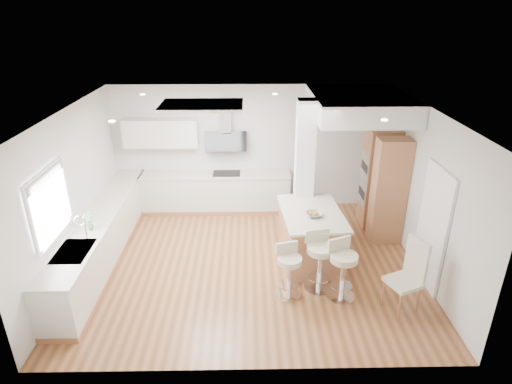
{
  "coord_description": "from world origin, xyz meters",
  "views": [
    {
      "loc": [
        -0.01,
        -6.65,
        4.36
      ],
      "look_at": [
        0.12,
        0.4,
        1.24
      ],
      "focal_mm": 30.0,
      "sensor_mm": 36.0,
      "label": 1
    }
  ],
  "objects_px": {
    "peninsula": "(311,235)",
    "bar_stool_a": "(289,268)",
    "dining_chair": "(410,272)",
    "bar_stool_b": "(319,258)",
    "bar_stool_c": "(342,267)"
  },
  "relations": [
    {
      "from": "peninsula",
      "to": "bar_stool_a",
      "type": "relative_size",
      "value": 1.8
    },
    {
      "from": "dining_chair",
      "to": "bar_stool_b",
      "type": "bearing_deg",
      "value": 135.95
    },
    {
      "from": "bar_stool_b",
      "to": "bar_stool_c",
      "type": "height_order",
      "value": "bar_stool_b"
    },
    {
      "from": "bar_stool_a",
      "to": "dining_chair",
      "type": "xyz_separation_m",
      "value": [
        1.81,
        -0.31,
        0.11
      ]
    },
    {
      "from": "bar_stool_a",
      "to": "bar_stool_b",
      "type": "xyz_separation_m",
      "value": [
        0.51,
        0.18,
        0.07
      ]
    },
    {
      "from": "bar_stool_b",
      "to": "dining_chair",
      "type": "distance_m",
      "value": 1.38
    },
    {
      "from": "bar_stool_a",
      "to": "bar_stool_b",
      "type": "distance_m",
      "value": 0.54
    },
    {
      "from": "dining_chair",
      "to": "peninsula",
      "type": "bearing_deg",
      "value": 109.73
    },
    {
      "from": "bar_stool_a",
      "to": "bar_stool_b",
      "type": "height_order",
      "value": "bar_stool_b"
    },
    {
      "from": "bar_stool_c",
      "to": "dining_chair",
      "type": "height_order",
      "value": "dining_chair"
    },
    {
      "from": "bar_stool_b",
      "to": "bar_stool_c",
      "type": "distance_m",
      "value": 0.4
    },
    {
      "from": "bar_stool_c",
      "to": "dining_chair",
      "type": "relative_size",
      "value": 0.86
    },
    {
      "from": "bar_stool_c",
      "to": "bar_stool_a",
      "type": "bearing_deg",
      "value": 155.24
    },
    {
      "from": "peninsula",
      "to": "bar_stool_c",
      "type": "relative_size",
      "value": 1.64
    },
    {
      "from": "bar_stool_b",
      "to": "dining_chair",
      "type": "xyz_separation_m",
      "value": [
        1.29,
        -0.49,
        0.05
      ]
    }
  ]
}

